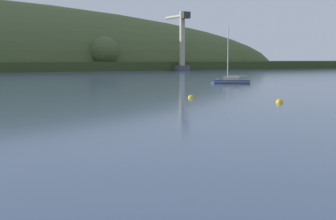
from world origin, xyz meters
name	(u,v)px	position (x,y,z in m)	size (l,w,h in m)	color
dockside_crane	(182,41)	(70.93, 173.92, 11.77)	(4.86, 17.84, 23.27)	#4C4C51
sailboat_midwater_white	(228,83)	(31.41, 76.23, 0.16)	(7.50, 6.05, 11.78)	navy
mooring_buoy_foreground	(191,98)	(9.21, 48.88, 0.00)	(0.70, 0.70, 0.78)	yellow
mooring_buoy_midchannel	(280,103)	(14.67, 39.07, 0.00)	(0.80, 0.80, 0.88)	yellow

